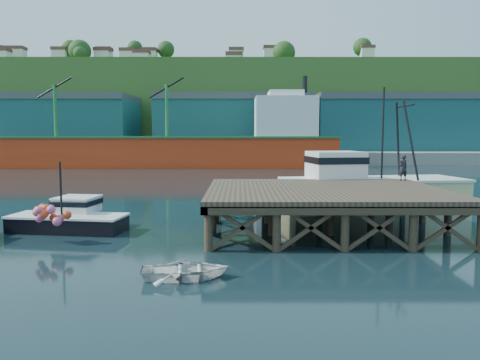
{
  "coord_description": "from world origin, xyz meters",
  "views": [
    {
      "loc": [
        1.1,
        -23.88,
        4.86
      ],
      "look_at": [
        1.13,
        2.0,
        2.35
      ],
      "focal_mm": 35.0,
      "sensor_mm": 36.0,
      "label": 1
    }
  ],
  "objects_px": {
    "boat_black": "(70,218)",
    "trawler": "(369,184)",
    "dinghy": "(185,270)",
    "dockworker": "(403,168)"
  },
  "relations": [
    {
      "from": "dockworker",
      "to": "trawler",
      "type": "bearing_deg",
      "value": -77.97
    },
    {
      "from": "boat_black",
      "to": "trawler",
      "type": "distance_m",
      "value": 18.48
    },
    {
      "from": "boat_black",
      "to": "dockworker",
      "type": "distance_m",
      "value": 19.08
    },
    {
      "from": "dinghy",
      "to": "dockworker",
      "type": "height_order",
      "value": "dockworker"
    },
    {
      "from": "dinghy",
      "to": "dockworker",
      "type": "relative_size",
      "value": 1.89
    },
    {
      "from": "boat_black",
      "to": "trawler",
      "type": "height_order",
      "value": "trawler"
    },
    {
      "from": "boat_black",
      "to": "dockworker",
      "type": "relative_size",
      "value": 3.88
    },
    {
      "from": "boat_black",
      "to": "dinghy",
      "type": "xyz_separation_m",
      "value": [
        6.78,
        -8.0,
        -0.35
      ]
    },
    {
      "from": "trawler",
      "to": "boat_black",
      "type": "bearing_deg",
      "value": -167.05
    },
    {
      "from": "trawler",
      "to": "dockworker",
      "type": "distance_m",
      "value": 3.07
    }
  ]
}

